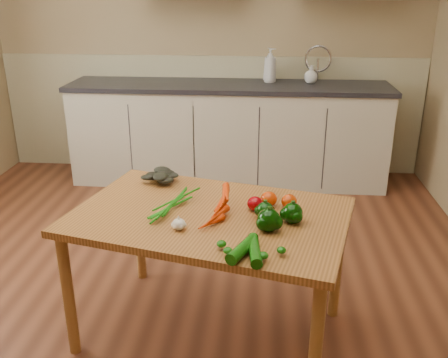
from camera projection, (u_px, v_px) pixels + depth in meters
name	position (u px, v px, depth m)	size (l,w,h in m)	color
room	(158.00, 89.00, 2.42)	(4.04, 5.04, 2.64)	brown
counter_run	(230.00, 132.00, 4.56)	(2.84, 0.64, 1.14)	#BCB59D
table	(210.00, 227.00, 2.43)	(1.46, 1.13, 0.69)	#A1642E
soap_bottle_a	(270.00, 65.00, 4.41)	(0.11, 0.12, 0.30)	silver
soap_bottle_b	(271.00, 70.00, 4.48)	(0.09, 0.09, 0.20)	silver
soap_bottle_c	(311.00, 74.00, 4.40)	(0.12, 0.12, 0.15)	silver
carrot_bunch	(205.00, 207.00, 2.38)	(0.24, 0.19, 0.06)	red
leafy_greens	(160.00, 175.00, 2.74)	(0.19, 0.17, 0.09)	black
garlic_bulb	(179.00, 224.00, 2.23)	(0.06, 0.06, 0.05)	white
pepper_a	(265.00, 211.00, 2.32)	(0.08, 0.08, 0.08)	black
pepper_b	(293.00, 213.00, 2.29)	(0.10, 0.10, 0.10)	black
pepper_c	(269.00, 220.00, 2.21)	(0.10, 0.10, 0.10)	black
tomato_a	(255.00, 204.00, 2.42)	(0.08, 0.08, 0.07)	#950208
tomato_b	(269.00, 199.00, 2.46)	(0.08, 0.08, 0.08)	#C23304
tomato_c	(289.00, 201.00, 2.44)	(0.08, 0.08, 0.07)	#C23304
zucchini_a	(255.00, 250.00, 2.02)	(0.05, 0.05, 0.22)	#0D4807
zucchini_b	(242.00, 250.00, 2.02)	(0.05, 0.05, 0.19)	#0D4807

